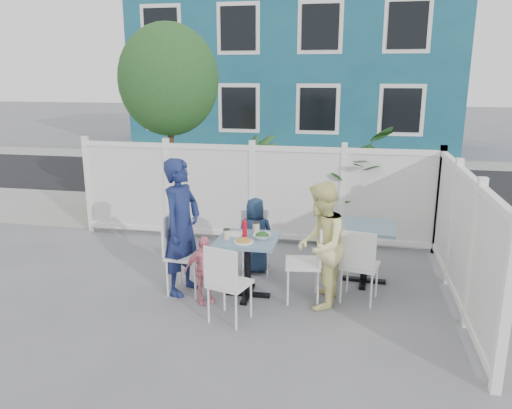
% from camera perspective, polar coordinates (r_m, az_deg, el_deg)
% --- Properties ---
extents(ground, '(80.00, 80.00, 0.00)m').
position_cam_1_polar(ground, '(6.22, -5.84, -11.15)').
color(ground, slate).
extents(near_sidewalk, '(24.00, 2.60, 0.01)m').
position_cam_1_polar(near_sidewalk, '(9.68, 0.65, -1.47)').
color(near_sidewalk, gray).
rests_on(near_sidewalk, ground).
extents(street, '(24.00, 5.00, 0.01)m').
position_cam_1_polar(street, '(13.23, 3.56, 2.91)').
color(street, black).
rests_on(street, ground).
extents(far_sidewalk, '(24.00, 1.60, 0.01)m').
position_cam_1_polar(far_sidewalk, '(16.25, 5.02, 5.11)').
color(far_sidewalk, gray).
rests_on(far_sidewalk, ground).
extents(building, '(11.00, 6.00, 6.00)m').
position_cam_1_polar(building, '(19.46, 4.83, 15.56)').
color(building, navy).
rests_on(building, ground).
extents(fence_back, '(5.86, 0.08, 1.60)m').
position_cam_1_polar(fence_back, '(8.13, -0.43, 1.06)').
color(fence_back, white).
rests_on(fence_back, ground).
extents(fence_right, '(0.08, 3.66, 1.60)m').
position_cam_1_polar(fence_right, '(6.38, 22.53, -3.96)').
color(fence_right, white).
rests_on(fence_right, ground).
extents(tree, '(1.80, 1.62, 3.59)m').
position_cam_1_polar(tree, '(9.24, -9.99, 13.81)').
color(tree, '#382316').
rests_on(tree, ground).
extents(utility_cabinet, '(0.67, 0.49, 1.20)m').
position_cam_1_polar(utility_cabinet, '(10.73, -15.98, 2.83)').
color(utility_cabinet, gold).
rests_on(utility_cabinet, ground).
extents(potted_shrub_a, '(1.33, 1.33, 1.68)m').
position_cam_1_polar(potted_shrub_a, '(8.81, -0.22, 2.51)').
color(potted_shrub_a, '#193D1C').
rests_on(potted_shrub_a, ground).
extents(potted_shrub_b, '(1.72, 1.90, 1.84)m').
position_cam_1_polar(potted_shrub_b, '(8.53, 10.16, 2.42)').
color(potted_shrub_b, '#193D1C').
rests_on(potted_shrub_b, ground).
extents(main_table, '(0.73, 0.73, 0.76)m').
position_cam_1_polar(main_table, '(6.15, -0.97, -5.37)').
color(main_table, '#455F80').
rests_on(main_table, ground).
extents(spare_table, '(0.80, 0.80, 0.79)m').
position_cam_1_polar(spare_table, '(6.72, 12.43, -3.78)').
color(spare_table, '#455F80').
rests_on(spare_table, ground).
extents(chair_left, '(0.48, 0.49, 1.02)m').
position_cam_1_polar(chair_left, '(6.36, -8.68, -4.85)').
color(chair_left, white).
rests_on(chair_left, ground).
extents(chair_right, '(0.48, 0.49, 0.97)m').
position_cam_1_polar(chair_right, '(6.10, 6.20, -5.90)').
color(chair_right, white).
rests_on(chair_right, ground).
extents(chair_back, '(0.46, 0.45, 0.87)m').
position_cam_1_polar(chair_back, '(6.94, -0.10, -3.75)').
color(chair_back, white).
rests_on(chair_back, ground).
extents(chair_near, '(0.51, 0.50, 0.91)m').
position_cam_1_polar(chair_near, '(5.52, -3.46, -8.48)').
color(chair_near, white).
rests_on(chair_near, ground).
extents(chair_spare, '(0.50, 0.49, 0.94)m').
position_cam_1_polar(chair_spare, '(6.11, 11.69, -6.31)').
color(chair_spare, white).
rests_on(chair_spare, ground).
extents(man, '(0.55, 0.71, 1.72)m').
position_cam_1_polar(man, '(6.26, -8.47, -2.55)').
color(man, navy).
rests_on(man, ground).
extents(woman, '(0.61, 0.76, 1.51)m').
position_cam_1_polar(woman, '(5.92, 7.39, -4.66)').
color(woman, '#F9EE49').
rests_on(woman, ground).
extents(boy, '(0.58, 0.44, 1.06)m').
position_cam_1_polar(boy, '(6.94, -0.08, -3.54)').
color(boy, '#1A2E4A').
rests_on(boy, ground).
extents(toddler, '(0.52, 0.45, 0.84)m').
position_cam_1_polar(toddler, '(6.08, -5.98, -7.40)').
color(toddler, pink).
rests_on(toddler, ground).
extents(plate_main, '(0.24, 0.24, 0.01)m').
position_cam_1_polar(plate_main, '(5.94, -1.43, -4.28)').
color(plate_main, white).
rests_on(plate_main, main_table).
extents(plate_side, '(0.22, 0.22, 0.01)m').
position_cam_1_polar(plate_side, '(6.23, -2.41, -3.38)').
color(plate_side, white).
rests_on(plate_side, main_table).
extents(salad_bowl, '(0.22, 0.22, 0.05)m').
position_cam_1_polar(salad_bowl, '(6.07, 0.72, -3.66)').
color(salad_bowl, white).
rests_on(salad_bowl, main_table).
extents(coffee_cup_a, '(0.08, 0.08, 0.11)m').
position_cam_1_polar(coffee_cup_a, '(6.06, -3.38, -3.42)').
color(coffee_cup_a, beige).
rests_on(coffee_cup_a, main_table).
extents(coffee_cup_b, '(0.09, 0.09, 0.13)m').
position_cam_1_polar(coffee_cup_b, '(6.28, 0.01, -2.68)').
color(coffee_cup_b, beige).
rests_on(coffee_cup_b, main_table).
extents(ketchup_bottle, '(0.06, 0.06, 0.19)m').
position_cam_1_polar(ketchup_bottle, '(6.13, -1.30, -2.84)').
color(ketchup_bottle, red).
rests_on(ketchup_bottle, main_table).
extents(salt_shaker, '(0.03, 0.03, 0.06)m').
position_cam_1_polar(salt_shaker, '(6.34, -1.15, -2.82)').
color(salt_shaker, white).
rests_on(salt_shaker, main_table).
extents(pepper_shaker, '(0.03, 0.03, 0.07)m').
position_cam_1_polar(pepper_shaker, '(6.35, -1.16, -2.77)').
color(pepper_shaker, black).
rests_on(pepper_shaker, main_table).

